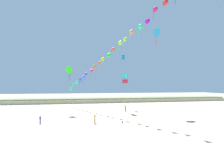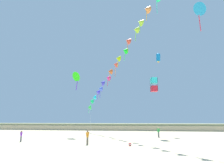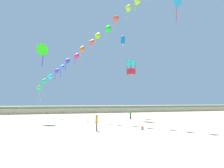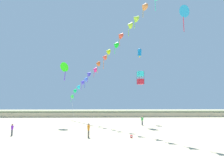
# 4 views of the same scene
# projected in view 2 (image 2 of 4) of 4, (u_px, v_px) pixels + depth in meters

# --- Properties ---
(ground_plane) EXTENTS (240.00, 240.00, 0.00)m
(ground_plane) POSITION_uv_depth(u_px,v_px,m) (90.00, 156.00, 16.35)
(ground_plane) COLOR #C1B28E
(dune_ridge) EXTENTS (120.00, 11.54, 1.89)m
(dune_ridge) POSITION_uv_depth(u_px,v_px,m) (131.00, 127.00, 60.61)
(dune_ridge) COLOR tan
(dune_ridge) RESTS_ON ground
(person_near_left) EXTENTS (0.61, 0.24, 1.73)m
(person_near_left) POSITION_uv_depth(u_px,v_px,m) (158.00, 131.00, 34.47)
(person_near_left) COLOR #474C56
(person_near_left) RESTS_ON ground
(person_near_right) EXTENTS (0.35, 0.57, 1.71)m
(person_near_right) POSITION_uv_depth(u_px,v_px,m) (87.00, 136.00, 24.22)
(person_near_right) COLOR #726656
(person_near_right) RESTS_ON ground
(person_mid_center) EXTENTS (0.51, 0.25, 1.48)m
(person_mid_center) POSITION_uv_depth(u_px,v_px,m) (21.00, 135.00, 27.48)
(person_mid_center) COLOR #474C56
(person_mid_center) RESTS_ON ground
(kite_banner_string) EXTENTS (21.47, 30.61, 23.55)m
(kite_banner_string) POSITION_uv_depth(u_px,v_px,m) (122.00, 53.00, 35.33)
(kite_banner_string) COLOR #36E447
(large_kite_low_lead) EXTENTS (1.29, 1.27, 2.23)m
(large_kite_low_lead) POSITION_uv_depth(u_px,v_px,m) (158.00, 58.00, 42.63)
(large_kite_low_lead) COLOR #127DCB
(large_kite_mid_trail) EXTENTS (1.27, 1.27, 2.42)m
(large_kite_mid_trail) POSITION_uv_depth(u_px,v_px,m) (154.00, 85.00, 34.39)
(large_kite_mid_trail) COLOR red
(large_kite_high_solo) EXTENTS (2.29, 2.05, 3.75)m
(large_kite_high_solo) POSITION_uv_depth(u_px,v_px,m) (77.00, 76.00, 38.48)
(large_kite_high_solo) COLOR #24F013
(large_kite_outer_drift) EXTENTS (2.48, 1.77, 4.90)m
(large_kite_outer_drift) POSITION_uv_depth(u_px,v_px,m) (199.00, 10.00, 32.62)
(large_kite_outer_drift) COLOR #27A8DC
(beach_ball) EXTENTS (0.36, 0.36, 0.36)m
(beach_ball) POSITION_uv_depth(u_px,v_px,m) (130.00, 144.00, 22.93)
(beach_ball) COLOR red
(beach_ball) RESTS_ON ground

